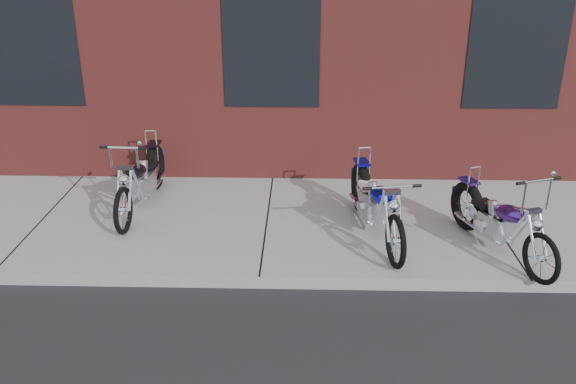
{
  "coord_description": "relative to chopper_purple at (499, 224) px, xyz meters",
  "views": [
    {
      "loc": [
        0.47,
        -5.85,
        3.63
      ],
      "look_at": [
        0.3,
        0.8,
        0.84
      ],
      "focal_mm": 38.0,
      "sensor_mm": 36.0,
      "label": 1
    }
  ],
  "objects": [
    {
      "name": "sidewalk",
      "position": [
        -2.79,
        0.81,
        -0.44
      ],
      "size": [
        22.0,
        3.0,
        0.15
      ],
      "primitive_type": "cube",
      "color": "gray",
      "rests_on": "ground"
    },
    {
      "name": "chopper_third",
      "position": [
        -4.53,
        1.17,
        0.02
      ],
      "size": [
        0.52,
        2.12,
        1.08
      ],
      "rotation": [
        0.0,
        0.0,
        -1.62
      ],
      "color": "black",
      "rests_on": "sidewalk"
    },
    {
      "name": "chopper_blue",
      "position": [
        -1.4,
        0.41,
        0.03
      ],
      "size": [
        0.61,
        2.16,
        0.95
      ],
      "rotation": [
        0.0,
        0.0,
        -1.4
      ],
      "color": "black",
      "rests_on": "sidewalk"
    },
    {
      "name": "ground",
      "position": [
        -2.79,
        -0.69,
        -0.51
      ],
      "size": [
        120.0,
        120.0,
        0.0
      ],
      "primitive_type": "plane",
      "color": "black",
      "rests_on": "ground"
    },
    {
      "name": "chopper_purple",
      "position": [
        0.0,
        0.0,
        0.0
      ],
      "size": [
        0.8,
        1.91,
        1.12
      ],
      "rotation": [
        0.0,
        0.0,
        -1.22
      ],
      "color": "black",
      "rests_on": "sidewalk"
    }
  ]
}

